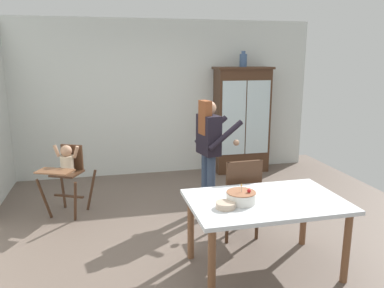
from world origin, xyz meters
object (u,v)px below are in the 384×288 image
Objects in this scene: dining_chair_far_side at (240,193)px; high_chair_with_toddler at (67,167)px; dining_table at (265,209)px; china_cabinet at (242,120)px; birthday_cake at (241,197)px; serving_bowl at (225,205)px; ceramic_vase at (243,60)px; adult_person at (209,143)px.

high_chair_with_toddler is at bearing -33.29° from dining_chair_far_side.
china_cabinet is at bearing 73.66° from dining_table.
birthday_cake reaches higher than serving_bowl.
dining_table is 0.30m from birthday_cake.
dining_chair_far_side reaches higher than dining_table.
china_cabinet is 1.98× the size of dining_chair_far_side.
birthday_cake is at bearing -175.20° from dining_table.
dining_chair_far_side is at bearing -110.46° from ceramic_vase.
dining_table is 1.55× the size of dining_chair_far_side.
dining_chair_far_side reaches higher than high_chair_with_toddler.
china_cabinet is at bearing 69.62° from birthday_cake.
dining_table is at bearing 4.80° from birthday_cake.
dining_chair_far_side is at bearing -5.06° from high_chair_with_toddler.
serving_bowl is at bearing -26.41° from high_chair_with_toddler.
china_cabinet is at bearing -94.55° from ceramic_vase.
birthday_cake is 0.29× the size of dining_chair_far_side.
dining_table is 0.70m from dining_chair_far_side.
china_cabinet is 1.24× the size of adult_person.
ceramic_vase is at bearing -113.01° from dining_chair_far_side.
dining_table is at bearing 87.64° from dining_chair_far_side.
high_chair_with_toddler is 2.52m from serving_bowl.
dining_table is 5.32× the size of birthday_cake.
china_cabinet is 3.39m from dining_table.
china_cabinet is 1.06m from ceramic_vase.
china_cabinet reaches higher than adult_person.
dining_chair_far_side is (-0.00, 0.69, -0.09)m from dining_table.
ceramic_vase is at bearing 69.63° from birthday_cake.
dining_chair_far_side is at bearing 90.19° from dining_table.
birthday_cake is 0.20m from serving_bowl.
ceramic_vase is 3.65m from dining_table.
china_cabinet is at bearing -43.65° from adult_person.
birthday_cake reaches higher than dining_table.
dining_table is 8.28× the size of serving_bowl.
ceramic_vase is at bearing 50.69° from high_chair_with_toddler.
birthday_cake is at bearing 25.93° from serving_bowl.
adult_person is (1.84, -0.37, 0.31)m from high_chair_with_toddler.
adult_person is (-1.10, -1.74, 0.01)m from china_cabinet.
serving_bowl is at bearing -112.58° from china_cabinet.
serving_bowl is at bearing -154.07° from birthday_cake.
high_chair_with_toddler is 2.73m from dining_table.
china_cabinet reaches higher than high_chair_with_toddler.
china_cabinet is 2.06m from adult_person.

